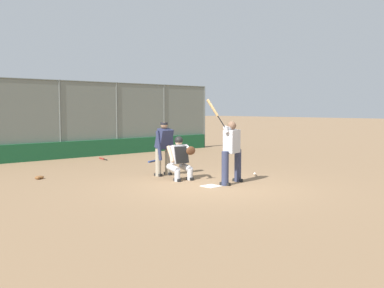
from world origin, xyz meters
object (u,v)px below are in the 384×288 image
at_px(umpire_home, 164,147).
at_px(spare_bat_near_backstop, 102,159).
at_px(spare_bat_by_padding, 153,161).
at_px(baseball_loose, 255,174).
at_px(batter_at_plate, 231,150).
at_px(fielding_glove_on_dirt, 39,177).
at_px(catcher_behind_plate, 180,157).

relative_size(umpire_home, spare_bat_near_backstop, 2.03).
xyz_separation_m(spare_bat_by_padding, baseball_loose, (-0.29, 4.83, 0.00)).
xyz_separation_m(batter_at_plate, baseball_loose, (-1.69, -0.59, -0.89)).
xyz_separation_m(fielding_glove_on_dirt, baseball_loose, (-5.29, 3.66, -0.01)).
bearing_deg(catcher_behind_plate, fielding_glove_on_dirt, -36.04).
bearing_deg(catcher_behind_plate, umpire_home, -91.44).
relative_size(spare_bat_near_backstop, fielding_glove_on_dirt, 2.95).
bearing_deg(catcher_behind_plate, baseball_loose, 168.57).
bearing_deg(baseball_loose, umpire_home, -38.99).
height_order(umpire_home, baseball_loose, umpire_home).
relative_size(umpire_home, spare_bat_by_padding, 1.97).
bearing_deg(spare_bat_by_padding, baseball_loose, 71.15).
distance_m(batter_at_plate, spare_bat_near_backstop, 7.49).
bearing_deg(spare_bat_by_padding, spare_bat_near_backstop, -85.21).
distance_m(spare_bat_by_padding, fielding_glove_on_dirt, 5.14).
relative_size(fielding_glove_on_dirt, baseball_loose, 3.70).
bearing_deg(batter_at_plate, umpire_home, -94.39).
distance_m(catcher_behind_plate, spare_bat_by_padding, 4.55).
distance_m(umpire_home, spare_bat_by_padding, 3.70).
xyz_separation_m(catcher_behind_plate, spare_bat_by_padding, (-2.04, -4.02, -0.62)).
bearing_deg(catcher_behind_plate, spare_bat_near_backstop, -91.77).
bearing_deg(batter_at_plate, baseball_loose, -176.87).
relative_size(batter_at_plate, spare_bat_by_padding, 2.76).
xyz_separation_m(batter_at_plate, umpire_home, (0.49, -2.35, -0.05)).
height_order(batter_at_plate, catcher_behind_plate, batter_at_plate).
height_order(spare_bat_near_backstop, baseball_loose, baseball_loose).
height_order(catcher_behind_plate, spare_bat_by_padding, catcher_behind_plate).
bearing_deg(batter_at_plate, spare_bat_by_padding, -120.56).
relative_size(spare_bat_by_padding, baseball_loose, 11.28).
height_order(batter_at_plate, umpire_home, batter_at_plate).
distance_m(fielding_glove_on_dirt, baseball_loose, 6.43).
xyz_separation_m(spare_bat_by_padding, fielding_glove_on_dirt, (5.01, 1.17, 0.02)).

